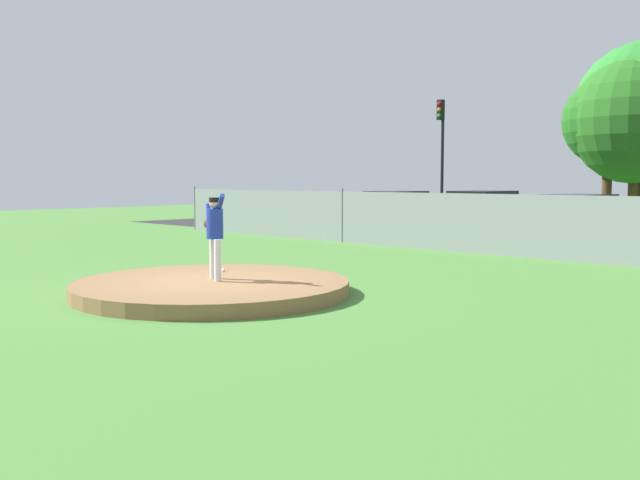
{
  "coord_description": "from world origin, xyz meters",
  "views": [
    {
      "loc": [
        10.89,
        -8.06,
        2.2
      ],
      "look_at": [
        0.36,
        2.59,
        0.91
      ],
      "focal_mm": 39.55,
      "sensor_mm": 36.0,
      "label": 1
    }
  ],
  "objects_px": {
    "baseball": "(223,270)",
    "parked_car_navy": "(577,221)",
    "pitcher_youth": "(215,229)",
    "parked_car_burgundy": "(396,213)",
    "traffic_light_near": "(441,142)",
    "parked_car_slate": "(482,217)",
    "parked_car_charcoal": "(322,211)"
  },
  "relations": [
    {
      "from": "baseball",
      "to": "parked_car_navy",
      "type": "bearing_deg",
      "value": 84.05
    },
    {
      "from": "pitcher_youth",
      "to": "parked_car_navy",
      "type": "distance_m",
      "value": 14.49
    },
    {
      "from": "parked_car_burgundy",
      "to": "traffic_light_near",
      "type": "height_order",
      "value": "traffic_light_near"
    },
    {
      "from": "parked_car_burgundy",
      "to": "traffic_light_near",
      "type": "bearing_deg",
      "value": 98.68
    },
    {
      "from": "parked_car_slate",
      "to": "traffic_light_near",
      "type": "bearing_deg",
      "value": 138.15
    },
    {
      "from": "parked_car_navy",
      "to": "parked_car_charcoal",
      "type": "xyz_separation_m",
      "value": [
        -11.89,
        -0.05,
        -0.03
      ]
    },
    {
      "from": "baseball",
      "to": "parked_car_navy",
      "type": "relative_size",
      "value": 0.02
    },
    {
      "from": "pitcher_youth",
      "to": "baseball",
      "type": "xyz_separation_m",
      "value": [
        -0.84,
        0.85,
        -0.95
      ]
    },
    {
      "from": "pitcher_youth",
      "to": "parked_car_navy",
      "type": "bearing_deg",
      "value": 87.72
    },
    {
      "from": "parked_car_charcoal",
      "to": "traffic_light_near",
      "type": "height_order",
      "value": "traffic_light_near"
    },
    {
      "from": "pitcher_youth",
      "to": "parked_car_charcoal",
      "type": "bearing_deg",
      "value": 128.12
    },
    {
      "from": "parked_car_charcoal",
      "to": "traffic_light_near",
      "type": "bearing_deg",
      "value": 51.64
    },
    {
      "from": "baseball",
      "to": "pitcher_youth",
      "type": "bearing_deg",
      "value": -45.11
    },
    {
      "from": "traffic_light_near",
      "to": "baseball",
      "type": "bearing_deg",
      "value": -68.5
    },
    {
      "from": "parked_car_slate",
      "to": "parked_car_charcoal",
      "type": "distance_m",
      "value": 8.36
    },
    {
      "from": "parked_car_charcoal",
      "to": "traffic_light_near",
      "type": "distance_m",
      "value": 6.33
    },
    {
      "from": "baseball",
      "to": "parked_car_burgundy",
      "type": "xyz_separation_m",
      "value": [
        -6.44,
        13.87,
        0.52
      ]
    },
    {
      "from": "parked_car_slate",
      "to": "traffic_light_near",
      "type": "height_order",
      "value": "traffic_light_near"
    },
    {
      "from": "parked_car_navy",
      "to": "parked_car_slate",
      "type": "bearing_deg",
      "value": -177.57
    },
    {
      "from": "pitcher_youth",
      "to": "traffic_light_near",
      "type": "bearing_deg",
      "value": 112.84
    },
    {
      "from": "parked_car_charcoal",
      "to": "parked_car_navy",
      "type": "bearing_deg",
      "value": 0.22
    },
    {
      "from": "pitcher_youth",
      "to": "parked_car_charcoal",
      "type": "height_order",
      "value": "pitcher_youth"
    },
    {
      "from": "parked_car_navy",
      "to": "parked_car_slate",
      "type": "distance_m",
      "value": 3.53
    },
    {
      "from": "parked_car_navy",
      "to": "traffic_light_near",
      "type": "distance_m",
      "value": 9.98
    },
    {
      "from": "pitcher_youth",
      "to": "parked_car_burgundy",
      "type": "height_order",
      "value": "pitcher_youth"
    },
    {
      "from": "parked_car_charcoal",
      "to": "traffic_light_near",
      "type": "relative_size",
      "value": 0.73
    },
    {
      "from": "traffic_light_near",
      "to": "parked_car_charcoal",
      "type": "bearing_deg",
      "value": -128.36
    },
    {
      "from": "parked_car_burgundy",
      "to": "traffic_light_near",
      "type": "xyz_separation_m",
      "value": [
        -0.62,
        4.03,
        3.07
      ]
    },
    {
      "from": "parked_car_burgundy",
      "to": "parked_car_charcoal",
      "type": "xyz_separation_m",
      "value": [
        -4.04,
        -0.29,
        -0.04
      ]
    },
    {
      "from": "baseball",
      "to": "parked_car_charcoal",
      "type": "distance_m",
      "value": 17.15
    },
    {
      "from": "parked_car_burgundy",
      "to": "parked_car_charcoal",
      "type": "distance_m",
      "value": 4.05
    },
    {
      "from": "baseball",
      "to": "parked_car_navy",
      "type": "height_order",
      "value": "parked_car_navy"
    }
  ]
}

